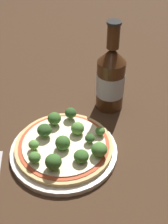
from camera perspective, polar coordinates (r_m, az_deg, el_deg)
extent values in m
plane|color=#3D2819|center=(0.74, -5.18, -6.23)|extent=(3.00, 3.00, 0.00)
cylinder|color=silver|center=(0.71, -3.70, -7.12)|extent=(0.24, 0.24, 0.01)
cylinder|color=tan|center=(0.71, -3.67, -6.26)|extent=(0.22, 0.22, 0.01)
cylinder|color=#B74728|center=(0.71, -3.69, -5.93)|extent=(0.20, 0.20, 0.00)
cylinder|color=beige|center=(0.70, -3.69, -5.86)|extent=(0.19, 0.19, 0.00)
cylinder|color=#7A9E5B|center=(0.75, -5.39, -1.94)|extent=(0.01, 0.01, 0.01)
ellipsoid|color=#386628|center=(0.74, -5.46, -1.17)|extent=(0.03, 0.03, 0.03)
cylinder|color=#7A9E5B|center=(0.73, -1.25, -3.49)|extent=(0.01, 0.01, 0.01)
ellipsoid|color=#568E3D|center=(0.72, -1.27, -2.81)|extent=(0.03, 0.03, 0.03)
cylinder|color=#7A9E5B|center=(0.66, -0.49, -8.67)|extent=(0.01, 0.01, 0.01)
ellipsoid|color=#386628|center=(0.66, -0.50, -8.08)|extent=(0.03, 0.03, 0.02)
cylinder|color=#7A9E5B|center=(0.67, -8.95, -8.78)|extent=(0.01, 0.01, 0.01)
ellipsoid|color=#477A33|center=(0.66, -9.04, -8.18)|extent=(0.03, 0.03, 0.02)
cylinder|color=#7A9E5B|center=(0.65, -5.54, -9.88)|extent=(0.01, 0.01, 0.01)
ellipsoid|color=#386628|center=(0.64, -5.62, -9.04)|extent=(0.03, 0.03, 0.03)
cylinder|color=#7A9E5B|center=(0.69, -9.09, -6.47)|extent=(0.01, 0.01, 0.01)
ellipsoid|color=#568E3D|center=(0.69, -9.17, -5.89)|extent=(0.02, 0.02, 0.02)
cylinder|color=#7A9E5B|center=(0.72, -7.17, -4.05)|extent=(0.01, 0.01, 0.01)
ellipsoid|color=#2D5123|center=(0.71, -7.25, -3.29)|extent=(0.03, 0.03, 0.03)
cylinder|color=#7A9E5B|center=(0.69, -3.86, -6.37)|extent=(0.01, 0.01, 0.01)
ellipsoid|color=#386628|center=(0.68, -3.91, -5.64)|extent=(0.03, 0.03, 0.03)
cylinder|color=#7A9E5B|center=(0.70, 1.08, -5.35)|extent=(0.01, 0.01, 0.01)
ellipsoid|color=#2D5123|center=(0.69, 1.09, -4.81)|extent=(0.02, 0.02, 0.02)
cylinder|color=#7A9E5B|center=(0.68, 2.78, -7.56)|extent=(0.01, 0.01, 0.01)
ellipsoid|color=#477A33|center=(0.67, 2.81, -6.85)|extent=(0.03, 0.03, 0.03)
cylinder|color=#7A9E5B|center=(0.72, 2.95, -3.99)|extent=(0.01, 0.01, 0.01)
ellipsoid|color=#477A33|center=(0.71, 2.98, -3.47)|extent=(0.02, 0.02, 0.02)
cylinder|color=#7A9E5B|center=(0.76, -2.42, -0.89)|extent=(0.01, 0.01, 0.01)
ellipsoid|color=#2D5123|center=(0.75, -2.45, -0.15)|extent=(0.03, 0.03, 0.02)
cylinder|color=#472814|center=(0.81, 4.82, 5.01)|extent=(0.07, 0.07, 0.14)
cylinder|color=#B2BCD1|center=(0.81, 4.83, 5.17)|extent=(0.07, 0.07, 0.06)
cone|color=#472814|center=(0.76, 5.17, 10.38)|extent=(0.07, 0.07, 0.04)
cylinder|color=#472814|center=(0.74, 5.39, 13.65)|extent=(0.03, 0.03, 0.06)
cylinder|color=black|center=(0.73, 5.56, 15.97)|extent=(0.03, 0.03, 0.01)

